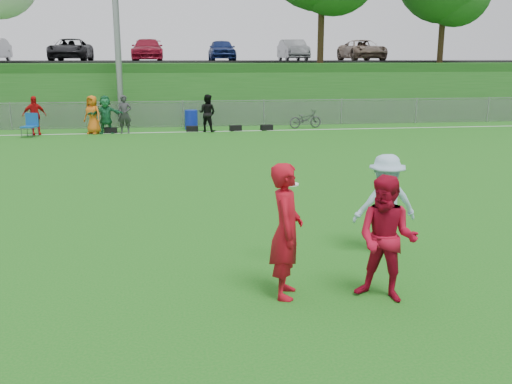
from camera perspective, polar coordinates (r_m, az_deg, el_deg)
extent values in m
plane|color=#156615|center=(8.82, -4.36, -8.90)|extent=(120.00, 120.00, 0.00)
cube|color=white|center=(26.36, -7.19, 5.98)|extent=(60.00, 0.10, 0.01)
cube|color=gray|center=(28.29, -7.33, 7.68)|extent=(58.00, 0.02, 1.20)
cube|color=gray|center=(28.23, -7.37, 8.99)|extent=(58.00, 0.04, 0.04)
cube|color=#194D15|center=(39.20, -7.72, 10.53)|extent=(120.00, 18.00, 3.00)
cube|color=black|center=(41.15, -7.83, 12.82)|extent=(120.00, 12.00, 0.10)
cylinder|color=black|center=(38.07, 18.26, 17.46)|extent=(0.36, 0.36, 7.00)
imported|color=black|center=(40.67, -18.03, 13.38)|extent=(2.39, 5.18, 1.44)
imported|color=maroon|center=(40.18, -10.78, 13.80)|extent=(2.02, 4.96, 1.44)
imported|color=navy|center=(40.31, -3.45, 14.00)|extent=(1.70, 4.23, 1.44)
imported|color=gray|center=(41.05, 3.73, 13.98)|extent=(1.52, 4.37, 1.44)
imported|color=#876F5C|center=(42.37, 10.56, 13.77)|extent=(2.39, 5.18, 1.44)
imported|color=#B30C0D|center=(26.93, -21.28, 7.14)|extent=(1.07, 0.72, 1.69)
imported|color=#D05F13|center=(26.50, -16.03, 7.44)|extent=(0.99, 0.89, 1.69)
imported|color=#1B673B|center=(26.43, -14.80, 7.50)|extent=(1.63, 0.74, 1.69)
imported|color=#2E2E30|center=(26.35, -13.01, 7.58)|extent=(0.63, 0.43, 1.69)
imported|color=black|center=(26.32, -4.89, 7.86)|extent=(1.03, 0.95, 1.69)
cube|color=black|center=(26.59, -14.33, 6.00)|extent=(0.56, 0.29, 0.26)
cube|color=black|center=(26.46, -6.40, 6.30)|extent=(0.56, 0.30, 0.26)
cube|color=black|center=(26.60, -2.06, 6.41)|extent=(0.57, 0.32, 0.26)
cube|color=black|center=(26.80, 1.08, 6.47)|extent=(0.60, 0.40, 0.26)
imported|color=#A50B19|center=(8.00, 3.04, -3.90)|extent=(0.61, 0.79, 1.93)
imported|color=#AD0C26|center=(8.09, 12.95, -4.60)|extent=(1.09, 1.05, 1.78)
imported|color=#A0C4DE|center=(10.06, 12.81, -1.18)|extent=(1.14, 0.67, 1.73)
cylinder|color=white|center=(9.14, 3.46, 0.78)|extent=(0.27, 0.27, 0.03)
cylinder|color=#0E22A1|center=(27.32, -6.50, 7.19)|extent=(0.78, 0.78, 0.91)
cube|color=#0E4B97|center=(26.21, -21.72, 6.08)|extent=(0.69, 0.69, 0.06)
cube|color=#0E4B97|center=(26.42, -21.50, 6.77)|extent=(0.56, 0.19, 0.56)
imported|color=#2E2E30|center=(27.75, 4.95, 7.28)|extent=(1.72, 0.88, 0.86)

